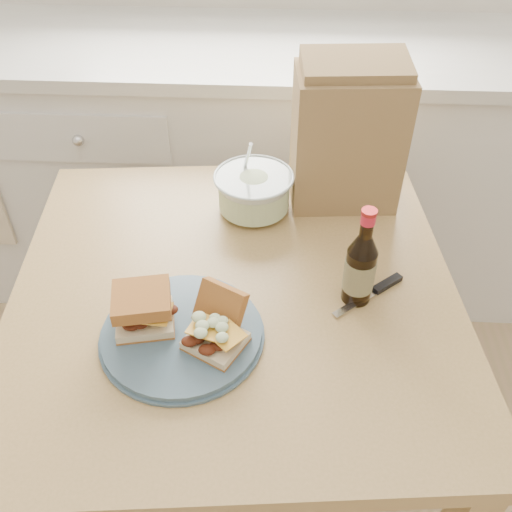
{
  "coord_description": "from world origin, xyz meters",
  "views": [
    {
      "loc": [
        0.11,
        -0.09,
        1.63
      ],
      "look_at": [
        0.07,
        0.77,
        0.86
      ],
      "focal_mm": 40.0,
      "sensor_mm": 36.0,
      "label": 1
    }
  ],
  "objects_px": {
    "dining_table": "(236,322)",
    "coleslaw_bowl": "(254,193)",
    "paper_bag": "(347,139)",
    "beer_bottle": "(360,267)",
    "plate": "(182,334)"
  },
  "relations": [
    {
      "from": "dining_table",
      "to": "beer_bottle",
      "type": "bearing_deg",
      "value": -9.88
    },
    {
      "from": "plate",
      "to": "beer_bottle",
      "type": "height_order",
      "value": "beer_bottle"
    },
    {
      "from": "paper_bag",
      "to": "coleslaw_bowl",
      "type": "bearing_deg",
      "value": -167.21
    },
    {
      "from": "coleslaw_bowl",
      "to": "plate",
      "type": "bearing_deg",
      "value": -105.52
    },
    {
      "from": "plate",
      "to": "coleslaw_bowl",
      "type": "xyz_separation_m",
      "value": [
        0.12,
        0.41,
        0.04
      ]
    },
    {
      "from": "dining_table",
      "to": "coleslaw_bowl",
      "type": "bearing_deg",
      "value": 79.16
    },
    {
      "from": "coleslaw_bowl",
      "to": "beer_bottle",
      "type": "bearing_deg",
      "value": -51.84
    },
    {
      "from": "dining_table",
      "to": "coleslaw_bowl",
      "type": "height_order",
      "value": "coleslaw_bowl"
    },
    {
      "from": "dining_table",
      "to": "plate",
      "type": "bearing_deg",
      "value": -127.17
    },
    {
      "from": "coleslaw_bowl",
      "to": "paper_bag",
      "type": "distance_m",
      "value": 0.25
    },
    {
      "from": "beer_bottle",
      "to": "coleslaw_bowl",
      "type": "bearing_deg",
      "value": 107.61
    },
    {
      "from": "plate",
      "to": "paper_bag",
      "type": "height_order",
      "value": "paper_bag"
    },
    {
      "from": "paper_bag",
      "to": "beer_bottle",
      "type": "bearing_deg",
      "value": -92.72
    },
    {
      "from": "coleslaw_bowl",
      "to": "paper_bag",
      "type": "xyz_separation_m",
      "value": [
        0.22,
        0.07,
        0.12
      ]
    },
    {
      "from": "dining_table",
      "to": "coleslaw_bowl",
      "type": "distance_m",
      "value": 0.32
    }
  ]
}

